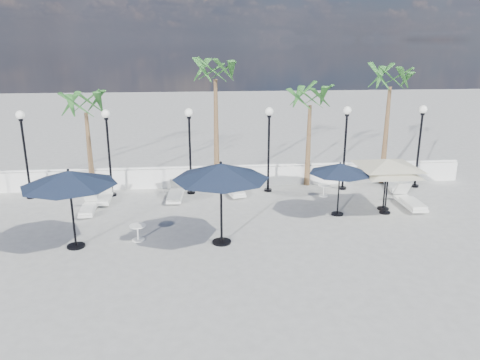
{
  "coord_description": "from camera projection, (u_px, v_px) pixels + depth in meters",
  "views": [
    {
      "loc": [
        0.33,
        -13.69,
        6.65
      ],
      "look_at": [
        1.93,
        3.41,
        1.5
      ],
      "focal_mm": 35.0,
      "sensor_mm": 36.0,
      "label": 1
    }
  ],
  "objects": [
    {
      "name": "ground",
      "position": [
        190.0,
        257.0,
        14.94
      ],
      "size": [
        100.0,
        100.0,
        0.0
      ],
      "primitive_type": "plane",
      "color": "gray",
      "rests_on": "ground"
    },
    {
      "name": "balustrade",
      "position": [
        191.0,
        177.0,
        21.96
      ],
      "size": [
        26.0,
        0.3,
        1.01
      ],
      "color": "white",
      "rests_on": "ground"
    },
    {
      "name": "lamppost_1",
      "position": [
        24.0,
        142.0,
        19.8
      ],
      "size": [
        0.36,
        0.36,
        3.84
      ],
      "color": "black",
      "rests_on": "ground"
    },
    {
      "name": "lamppost_2",
      "position": [
        108.0,
        141.0,
        20.11
      ],
      "size": [
        0.36,
        0.36,
        3.84
      ],
      "color": "black",
      "rests_on": "ground"
    },
    {
      "name": "lamppost_3",
      "position": [
        190.0,
        139.0,
        20.42
      ],
      "size": [
        0.36,
        0.36,
        3.84
      ],
      "color": "black",
      "rests_on": "ground"
    },
    {
      "name": "lamppost_4",
      "position": [
        269.0,
        138.0,
        20.73
      ],
      "size": [
        0.36,
        0.36,
        3.84
      ],
      "color": "black",
      "rests_on": "ground"
    },
    {
      "name": "lamppost_5",
      "position": [
        346.0,
        136.0,
        21.04
      ],
      "size": [
        0.36,
        0.36,
        3.84
      ],
      "color": "black",
      "rests_on": "ground"
    },
    {
      "name": "lamppost_6",
      "position": [
        420.0,
        135.0,
        21.36
      ],
      "size": [
        0.36,
        0.36,
        3.84
      ],
      "color": "black",
      "rests_on": "ground"
    },
    {
      "name": "palm_1",
      "position": [
        86.0,
        109.0,
        20.42
      ],
      "size": [
        2.6,
        2.6,
        4.7
      ],
      "color": "brown",
      "rests_on": "ground"
    },
    {
      "name": "palm_2",
      "position": [
        215.0,
        76.0,
        20.54
      ],
      "size": [
        2.6,
        2.6,
        6.1
      ],
      "color": "brown",
      "rests_on": "ground"
    },
    {
      "name": "palm_3",
      "position": [
        310.0,
        102.0,
        21.25
      ],
      "size": [
        2.6,
        2.6,
        4.9
      ],
      "color": "brown",
      "rests_on": "ground"
    },
    {
      "name": "palm_4",
      "position": [
        390.0,
        84.0,
        21.36
      ],
      "size": [
        2.6,
        2.6,
        5.7
      ],
      "color": "brown",
      "rests_on": "ground"
    },
    {
      "name": "lounger_1",
      "position": [
        88.0,
        208.0,
        18.71
      ],
      "size": [
        0.65,
        1.72,
        0.63
      ],
      "rotation": [
        0.0,
        0.0,
        0.06
      ],
      "color": "white",
      "rests_on": "ground"
    },
    {
      "name": "lounger_3",
      "position": [
        233.0,
        189.0,
        20.97
      ],
      "size": [
        1.04,
        1.93,
        0.69
      ],
      "rotation": [
        0.0,
        0.0,
        0.26
      ],
      "color": "white",
      "rests_on": "ground"
    },
    {
      "name": "lounger_4",
      "position": [
        105.0,
        197.0,
        19.98
      ],
      "size": [
        0.61,
        1.64,
        0.6
      ],
      "rotation": [
        0.0,
        0.0,
        0.05
      ],
      "color": "white",
      "rests_on": "ground"
    },
    {
      "name": "lounger_5",
      "position": [
        176.0,
        194.0,
        20.31
      ],
      "size": [
        0.74,
        1.96,
        0.72
      ],
      "rotation": [
        0.0,
        0.0,
        -0.06
      ],
      "color": "white",
      "rests_on": "ground"
    },
    {
      "name": "lounger_6",
      "position": [
        410.0,
        201.0,
        19.35
      ],
      "size": [
        0.67,
        2.04,
        0.76
      ],
      "rotation": [
        0.0,
        0.0,
        0.0
      ],
      "color": "white",
      "rests_on": "ground"
    },
    {
      "name": "lounger_7",
      "position": [
        394.0,
        185.0,
        21.64
      ],
      "size": [
        0.84,
        1.8,
        0.65
      ],
      "rotation": [
        0.0,
        0.0,
        -0.17
      ],
      "color": "white",
      "rests_on": "ground"
    },
    {
      "name": "side_table_1",
      "position": [
        138.0,
        231.0,
        16.1
      ],
      "size": [
        0.57,
        0.57,
        0.55
      ],
      "color": "white",
      "rests_on": "ground"
    },
    {
      "name": "side_table_2",
      "position": [
        324.0,
        189.0,
        20.69
      ],
      "size": [
        0.53,
        0.53,
        0.52
      ],
      "color": "white",
      "rests_on": "ground"
    },
    {
      "name": "parasol_navy_left",
      "position": [
        69.0,
        178.0,
        14.98
      ],
      "size": [
        3.08,
        3.08,
        2.72
      ],
      "color": "black",
      "rests_on": "ground"
    },
    {
      "name": "parasol_navy_mid",
      "position": [
        221.0,
        172.0,
        15.25
      ],
      "size": [
        3.22,
        3.22,
        2.88
      ],
      "color": "black",
      "rests_on": "ground"
    },
    {
      "name": "parasol_navy_right",
      "position": [
        340.0,
        169.0,
        18.03
      ],
      "size": [
        2.4,
        2.4,
        2.15
      ],
      "color": "black",
      "rests_on": "ground"
    },
    {
      "name": "parasol_cream_sq_a",
      "position": [
        388.0,
        159.0,
        18.56
      ],
      "size": [
        4.64,
        4.64,
        2.28
      ],
      "color": "black",
      "rests_on": "ground"
    },
    {
      "name": "parasol_cream_sq_b",
      "position": [
        389.0,
        166.0,
        18.18
      ],
      "size": [
        4.18,
        4.18,
        2.09
      ],
      "color": "black",
      "rests_on": "ground"
    }
  ]
}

